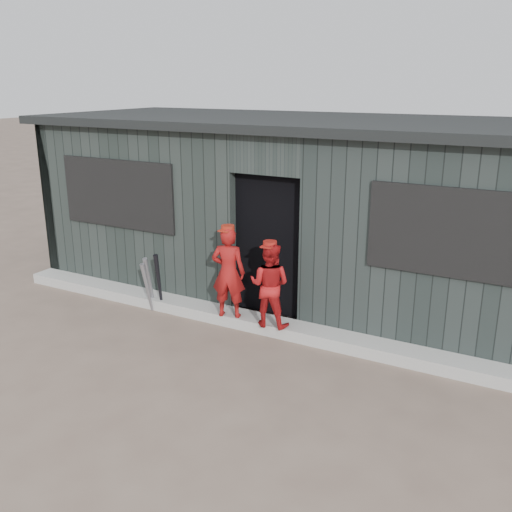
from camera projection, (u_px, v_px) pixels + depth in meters
The scene contains 9 objects.
ground at pixel (175, 390), 6.02m from camera, with size 80.00×80.00×0.00m, color brown.
curb at pixel (257, 322), 7.52m from camera, with size 8.00×0.36×0.15m, color #A5A5A0.
bat_left at pixel (147, 287), 7.95m from camera, with size 0.07×0.07×0.74m, color gray.
bat_mid at pixel (150, 283), 8.04m from camera, with size 0.07×0.07×0.81m, color gray.
bat_right at pixel (159, 282), 7.96m from camera, with size 0.07×0.07×0.87m, color black.
player_red_left at pixel (228, 273), 7.37m from camera, with size 0.44×0.29×1.21m, color maroon.
player_red_right at pixel (270, 285), 7.11m from camera, with size 0.53×0.41×1.08m, color #B11517.
player_grey_back at pixel (300, 271), 7.72m from camera, with size 0.65×0.42×1.32m, color #ADADAD.
dugout at pixel (310, 209), 8.58m from camera, with size 8.30×3.30×2.62m.
Camera 1 is at (3.29, -4.28, 3.13)m, focal length 40.00 mm.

